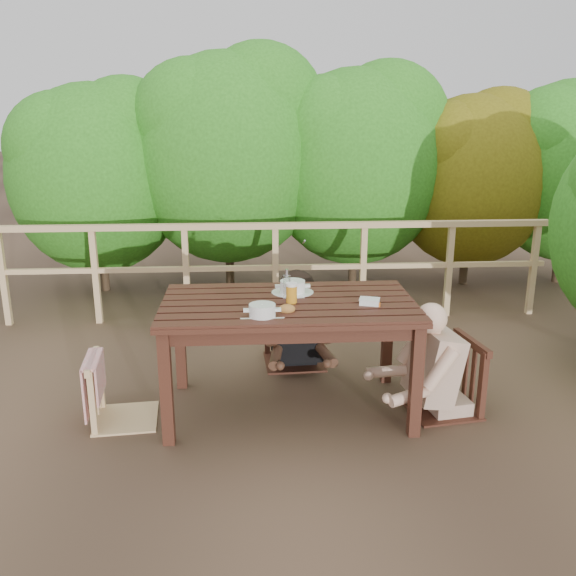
{
  "coord_description": "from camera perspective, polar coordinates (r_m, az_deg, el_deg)",
  "views": [
    {
      "loc": [
        -0.26,
        -4.0,
        2.08
      ],
      "look_at": [
        0.0,
        0.05,
        0.9
      ],
      "focal_mm": 38.06,
      "sensor_mm": 36.0,
      "label": 1
    }
  ],
  "objects": [
    {
      "name": "bread_roll",
      "position": [
        3.98,
        -0.1,
        -1.99
      ],
      "size": [
        0.11,
        0.08,
        0.07
      ],
      "primitive_type": "ellipsoid",
      "color": "#A17128",
      "rests_on": "table"
    },
    {
      "name": "chair_far",
      "position": [
        5.11,
        0.6,
        -1.82
      ],
      "size": [
        0.52,
        0.52,
        1.0
      ],
      "primitive_type": "cube",
      "rotation": [
        0.0,
        0.0,
        0.05
      ],
      "color": "#351911",
      "rests_on": "ground"
    },
    {
      "name": "soup_far",
      "position": [
        4.4,
        0.43,
        0.05
      ],
      "size": [
        0.3,
        0.3,
        0.1
      ],
      "primitive_type": "cylinder",
      "color": "white",
      "rests_on": "table"
    },
    {
      "name": "beer_glass",
      "position": [
        4.16,
        0.34,
        -0.55
      ],
      "size": [
        0.08,
        0.08,
        0.15
      ],
      "primitive_type": "cylinder",
      "color": "orange",
      "rests_on": "table"
    },
    {
      "name": "soup_near",
      "position": [
        3.89,
        -2.42,
        -2.21
      ],
      "size": [
        0.29,
        0.29,
        0.1
      ],
      "primitive_type": "cylinder",
      "color": "white",
      "rests_on": "table"
    },
    {
      "name": "chair_left",
      "position": [
        4.33,
        -15.28,
        -6.5
      ],
      "size": [
        0.49,
        0.49,
        0.9
      ],
      "primitive_type": "cube",
      "rotation": [
        0.0,
        0.0,
        1.67
      ],
      "color": "tan",
      "rests_on": "ground"
    },
    {
      "name": "chair_right",
      "position": [
        4.45,
        14.4,
        -5.21
      ],
      "size": [
        0.56,
        0.56,
        0.98
      ],
      "primitive_type": "cube",
      "rotation": [
        0.0,
        0.0,
        -1.42
      ],
      "color": "#351911",
      "rests_on": "ground"
    },
    {
      "name": "table",
      "position": [
        4.34,
        0.04,
        -6.5
      ],
      "size": [
        1.74,
        0.98,
        0.81
      ],
      "primitive_type": "cube",
      "color": "#351911",
      "rests_on": "ground"
    },
    {
      "name": "diner_right",
      "position": [
        4.4,
        14.93,
        -3.07
      ],
      "size": [
        0.74,
        0.63,
        1.33
      ],
      "primitive_type": null,
      "rotation": [
        0.0,
        0.0,
        1.72
      ],
      "color": "tan",
      "rests_on": "ground"
    },
    {
      "name": "hedge_row",
      "position": [
        7.23,
        1.59,
        14.79
      ],
      "size": [
        6.6,
        1.6,
        3.8
      ],
      "primitive_type": null,
      "color": "#296C19",
      "rests_on": "ground"
    },
    {
      "name": "butter_tub",
      "position": [
        4.16,
        7.62,
        -1.36
      ],
      "size": [
        0.16,
        0.13,
        0.06
      ],
      "primitive_type": "cube",
      "rotation": [
        0.0,
        0.0,
        -0.27
      ],
      "color": "silver",
      "rests_on": "table"
    },
    {
      "name": "ground",
      "position": [
        4.52,
        0.04,
        -11.21
      ],
      "size": [
        60.0,
        60.0,
        0.0
      ],
      "primitive_type": "plane",
      "color": "brown",
      "rests_on": "ground"
    },
    {
      "name": "railing",
      "position": [
        6.21,
        -1.18,
        1.52
      ],
      "size": [
        5.6,
        0.1,
        1.01
      ],
      "primitive_type": "cube",
      "color": "tan",
      "rests_on": "ground"
    },
    {
      "name": "bottle",
      "position": [
        4.25,
        -0.12,
        0.32
      ],
      "size": [
        0.05,
        0.05,
        0.22
      ],
      "primitive_type": "cylinder",
      "color": "white",
      "rests_on": "table"
    },
    {
      "name": "woman",
      "position": [
        5.08,
        0.59,
        -0.12
      ],
      "size": [
        0.56,
        0.67,
        1.3
      ],
      "primitive_type": null,
      "rotation": [
        0.0,
        0.0,
        3.19
      ],
      "color": "black",
      "rests_on": "ground"
    }
  ]
}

